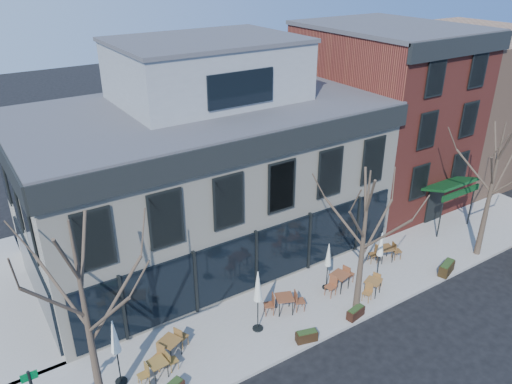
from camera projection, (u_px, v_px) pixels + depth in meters
ground at (255, 292)px, 24.49m from camera, size 120.00×120.00×0.00m
sidewalk_front at (334, 291)px, 24.43m from camera, size 33.50×4.70×0.15m
corner_building at (204, 169)px, 26.31m from camera, size 18.39×10.39×11.10m
red_brick_building at (382, 114)px, 32.21m from camera, size 8.20×11.78×11.18m
bg_building at (464, 98)px, 38.17m from camera, size 12.00×12.00×10.00m
tree_corner at (88, 324)px, 16.05m from camera, size 3.93×3.98×7.92m
tree_mid at (363, 243)px, 21.38m from camera, size 3.50×3.55×7.04m
tree_right at (491, 189)px, 25.71m from camera, size 3.72×3.77×7.48m
cafe_set_0 at (158, 367)px, 19.22m from camera, size 1.71×0.73×0.89m
cafe_set_1 at (170, 346)px, 20.15m from camera, size 1.96×1.26×1.02m
cafe_set_2 at (284, 302)px, 22.69m from camera, size 1.98×1.17×1.02m
cafe_set_3 at (340, 280)px, 24.25m from camera, size 2.02×0.94×1.04m
cafe_set_4 at (373, 286)px, 23.92m from camera, size 1.77×1.06×0.91m
cafe_set_5 at (385, 252)px, 26.53m from camera, size 1.92×1.03×0.99m
umbrella_0 at (115, 340)px, 18.25m from camera, size 0.48×0.48×2.97m
umbrella_1 at (258, 289)px, 20.94m from camera, size 0.48×0.48×3.01m
umbrella_3 at (328, 257)px, 23.78m from camera, size 0.40×0.40×2.53m
umbrella_4 at (381, 247)px, 24.47m from camera, size 0.42×0.42×2.65m
planter_1 at (307, 336)px, 21.08m from camera, size 0.98×0.60×0.51m
planter_2 at (356, 312)px, 22.47m from camera, size 0.97×0.52×0.52m
planter_3 at (447, 268)px, 25.54m from camera, size 1.23×0.79×0.64m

